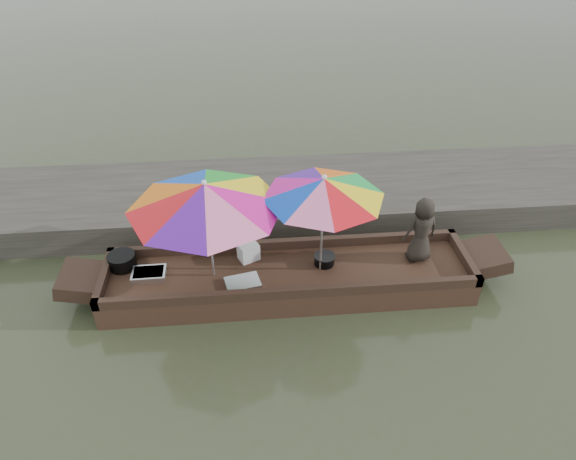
{
  "coord_description": "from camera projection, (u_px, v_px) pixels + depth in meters",
  "views": [
    {
      "loc": [
        -0.53,
        -5.67,
        5.1
      ],
      "look_at": [
        0.0,
        0.1,
        1.0
      ],
      "focal_mm": 32.0,
      "sensor_mm": 36.0,
      "label": 1
    }
  ],
  "objects": [
    {
      "name": "tray_scallop",
      "position": [
        243.0,
        283.0,
        7.13
      ],
      "size": [
        0.53,
        0.42,
        0.06
      ],
      "primitive_type": "cube",
      "rotation": [
        0.0,
        0.0,
        0.21
      ],
      "color": "silver",
      "rests_on": "boat_hull"
    },
    {
      "name": "supply_bag",
      "position": [
        248.0,
        252.0,
        7.55
      ],
      "size": [
        0.35,
        0.32,
        0.26
      ],
      "primitive_type": "cube",
      "rotation": [
        0.0,
        0.0,
        0.43
      ],
      "color": "silver",
      "rests_on": "boat_hull"
    },
    {
      "name": "dock",
      "position": [
        277.0,
        197.0,
        9.24
      ],
      "size": [
        22.0,
        2.2,
        0.5
      ],
      "primitive_type": "cube",
      "color": "#2D2B26",
      "rests_on": "ground"
    },
    {
      "name": "vendor",
      "position": [
        422.0,
        230.0,
        7.34
      ],
      "size": [
        0.55,
        0.41,
        1.03
      ],
      "primitive_type": "imported",
      "rotation": [
        0.0,
        0.0,
        3.32
      ],
      "color": "black",
      "rests_on": "boat_hull"
    },
    {
      "name": "charcoal_grill",
      "position": [
        324.0,
        260.0,
        7.49
      ],
      "size": [
        0.29,
        0.29,
        0.14
      ],
      "primitive_type": "cylinder",
      "color": "black",
      "rests_on": "boat_hull"
    },
    {
      "name": "cooking_pot",
      "position": [
        122.0,
        261.0,
        7.41
      ],
      "size": [
        0.4,
        0.4,
        0.21
      ],
      "primitive_type": "cylinder",
      "color": "black",
      "rests_on": "boat_hull"
    },
    {
      "name": "tray_crayfish",
      "position": [
        149.0,
        274.0,
        7.27
      ],
      "size": [
        0.48,
        0.33,
        0.09
      ],
      "primitive_type": "cube",
      "rotation": [
        0.0,
        0.0,
        0.02
      ],
      "color": "silver",
      "rests_on": "boat_hull"
    },
    {
      "name": "boat_hull",
      "position": [
        289.0,
        280.0,
        7.5
      ],
      "size": [
        5.29,
        1.2,
        0.35
      ],
      "primitive_type": "cube",
      "color": "black",
      "rests_on": "water"
    },
    {
      "name": "umbrella_stern",
      "position": [
        322.0,
        225.0,
        6.98
      ],
      "size": [
        1.66,
        1.66,
        1.55
      ],
      "primitive_type": null,
      "rotation": [
        0.0,
        0.0,
        0.02
      ],
      "color": "green",
      "rests_on": "boat_hull"
    },
    {
      "name": "umbrella_bow",
      "position": [
        209.0,
        231.0,
        6.87
      ],
      "size": [
        2.18,
        2.18,
        1.55
      ],
      "primitive_type": null,
      "rotation": [
        0.0,
        0.0,
        0.05
      ],
      "color": "yellow",
      "rests_on": "boat_hull"
    },
    {
      "name": "water",
      "position": [
        289.0,
        289.0,
        7.6
      ],
      "size": [
        80.0,
        80.0,
        0.0
      ],
      "primitive_type": "plane",
      "color": "#333D23",
      "rests_on": "ground"
    }
  ]
}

